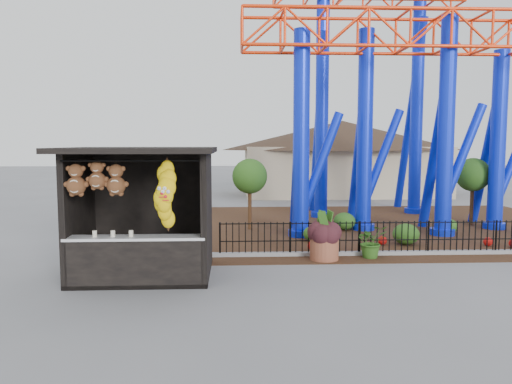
{
  "coord_description": "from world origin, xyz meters",
  "views": [
    {
      "loc": [
        -0.83,
        -10.92,
        3.22
      ],
      "look_at": [
        -0.25,
        1.5,
        2.0
      ],
      "focal_mm": 35.0,
      "sensor_mm": 36.0,
      "label": 1
    }
  ],
  "objects_px": {
    "roller_coaster": "(388,58)",
    "terracotta_planter": "(324,248)",
    "prize_booth": "(142,215)",
    "potted_plant": "(371,241)"
  },
  "relations": [
    {
      "from": "prize_booth",
      "to": "terracotta_planter",
      "type": "distance_m",
      "value": 5.1
    },
    {
      "from": "prize_booth",
      "to": "roller_coaster",
      "type": "distance_m",
      "value": 11.98
    },
    {
      "from": "roller_coaster",
      "to": "potted_plant",
      "type": "bearing_deg",
      "value": -110.5
    },
    {
      "from": "prize_booth",
      "to": "roller_coaster",
      "type": "relative_size",
      "value": 0.32
    },
    {
      "from": "prize_booth",
      "to": "terracotta_planter",
      "type": "height_order",
      "value": "prize_booth"
    },
    {
      "from": "prize_booth",
      "to": "potted_plant",
      "type": "bearing_deg",
      "value": 16.38
    },
    {
      "from": "terracotta_planter",
      "to": "potted_plant",
      "type": "xyz_separation_m",
      "value": [
        1.36,
        0.17,
        0.15
      ]
    },
    {
      "from": "roller_coaster",
      "to": "potted_plant",
      "type": "xyz_separation_m",
      "value": [
        -2.07,
        -5.53,
        -5.97
      ]
    },
    {
      "from": "terracotta_planter",
      "to": "potted_plant",
      "type": "height_order",
      "value": "potted_plant"
    },
    {
      "from": "roller_coaster",
      "to": "terracotta_planter",
      "type": "height_order",
      "value": "roller_coaster"
    }
  ]
}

